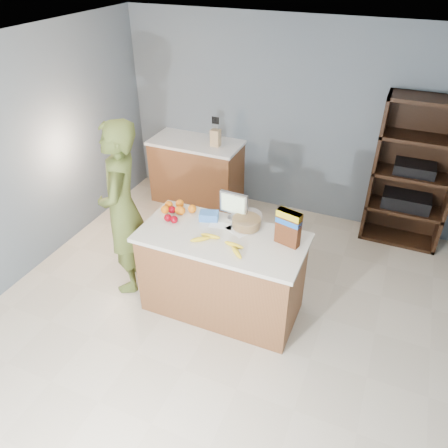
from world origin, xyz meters
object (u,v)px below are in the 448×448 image
at_px(counter_peninsula, 222,276).
at_px(person, 122,210).
at_px(tv, 234,204).
at_px(cereal_box, 288,225).
at_px(shelving_unit, 413,176).

distance_m(counter_peninsula, person, 1.19).
bearing_deg(person, tv, 82.61).
height_order(counter_peninsula, cereal_box, cereal_box).
relative_size(shelving_unit, cereal_box, 5.33).
height_order(person, tv, person).
relative_size(counter_peninsula, person, 0.84).
bearing_deg(person, shelving_unit, 103.75).
height_order(counter_peninsula, tv, tv).
relative_size(person, cereal_box, 5.50).
height_order(counter_peninsula, shelving_unit, shelving_unit).
bearing_deg(cereal_box, person, -175.83).
bearing_deg(counter_peninsula, tv, 92.41).
bearing_deg(cereal_box, counter_peninsula, -168.80).
bearing_deg(person, counter_peninsula, 66.03).
relative_size(shelving_unit, person, 0.97).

